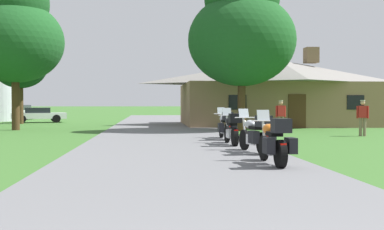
{
  "coord_description": "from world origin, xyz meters",
  "views": [
    {
      "loc": [
        -0.73,
        -2.34,
        1.52
      ],
      "look_at": [
        0.83,
        15.77,
        1.08
      ],
      "focal_mm": 44.6,
      "sensor_mm": 36.0,
      "label": 1
    }
  ],
  "objects_px": {
    "motorcycle_silver_second_in_row": "(256,134)",
    "parked_white_suv_far_left": "(19,112)",
    "bystander_red_shirt_near_lodge": "(281,115)",
    "tree_left_near": "(15,30)",
    "bystander_red_shirt_beside_signpost": "(363,116)",
    "tree_by_lodge_front": "(242,28)",
    "motorcycle_silver_farthest_in_row": "(225,126)",
    "tree_left_far": "(20,59)",
    "parked_white_sedan_far_left": "(38,115)",
    "motorcycle_orange_nearest_to_camera": "(275,142)",
    "motorcycle_black_third_in_row": "(232,129)"
  },
  "relations": [
    {
      "from": "parked_white_sedan_far_left",
      "to": "parked_white_suv_far_left",
      "type": "bearing_deg",
      "value": 10.77
    },
    {
      "from": "parked_white_sedan_far_left",
      "to": "motorcycle_orange_nearest_to_camera",
      "type": "bearing_deg",
      "value": -172.66
    },
    {
      "from": "tree_by_lodge_front",
      "to": "motorcycle_black_third_in_row",
      "type": "bearing_deg",
      "value": -102.98
    },
    {
      "from": "bystander_red_shirt_near_lodge",
      "to": "motorcycle_silver_second_in_row",
      "type": "bearing_deg",
      "value": 66.2
    },
    {
      "from": "motorcycle_silver_second_in_row",
      "to": "bystander_red_shirt_near_lodge",
      "type": "xyz_separation_m",
      "value": [
        3.57,
        10.24,
        0.34
      ]
    },
    {
      "from": "motorcycle_orange_nearest_to_camera",
      "to": "bystander_red_shirt_near_lodge",
      "type": "xyz_separation_m",
      "value": [
        3.77,
        13.06,
        0.34
      ]
    },
    {
      "from": "motorcycle_silver_second_in_row",
      "to": "parked_white_suv_far_left",
      "type": "relative_size",
      "value": 0.44
    },
    {
      "from": "bystander_red_shirt_beside_signpost",
      "to": "parked_white_suv_far_left",
      "type": "relative_size",
      "value": 0.36
    },
    {
      "from": "motorcycle_silver_second_in_row",
      "to": "motorcycle_silver_farthest_in_row",
      "type": "xyz_separation_m",
      "value": [
        -0.07,
        5.41,
        0.0
      ]
    },
    {
      "from": "parked_white_sedan_far_left",
      "to": "tree_left_far",
      "type": "bearing_deg",
      "value": 146.7
    },
    {
      "from": "tree_by_lodge_front",
      "to": "parked_white_sedan_far_left",
      "type": "relative_size",
      "value": 2.12
    },
    {
      "from": "motorcycle_silver_farthest_in_row",
      "to": "tree_left_far",
      "type": "xyz_separation_m",
      "value": [
        -12.79,
        17.41,
        4.23
      ]
    },
    {
      "from": "motorcycle_silver_second_in_row",
      "to": "tree_left_far",
      "type": "relative_size",
      "value": 0.28
    },
    {
      "from": "motorcycle_black_third_in_row",
      "to": "parked_white_suv_far_left",
      "type": "distance_m",
      "value": 32.75
    },
    {
      "from": "motorcycle_silver_farthest_in_row",
      "to": "tree_left_far",
      "type": "height_order",
      "value": "tree_left_far"
    },
    {
      "from": "bystander_red_shirt_beside_signpost",
      "to": "tree_by_lodge_front",
      "type": "distance_m",
      "value": 8.19
    },
    {
      "from": "bystander_red_shirt_beside_signpost",
      "to": "tree_left_near",
      "type": "distance_m",
      "value": 19.35
    },
    {
      "from": "bystander_red_shirt_beside_signpost",
      "to": "tree_left_near",
      "type": "xyz_separation_m",
      "value": [
        -17.56,
        6.6,
        4.76
      ]
    },
    {
      "from": "motorcycle_silver_second_in_row",
      "to": "bystander_red_shirt_near_lodge",
      "type": "bearing_deg",
      "value": 60.44
    },
    {
      "from": "tree_by_lodge_front",
      "to": "parked_white_suv_far_left",
      "type": "distance_m",
      "value": 26.7
    },
    {
      "from": "bystander_red_shirt_beside_signpost",
      "to": "tree_by_lodge_front",
      "type": "bearing_deg",
      "value": -21.24
    },
    {
      "from": "bystander_red_shirt_near_lodge",
      "to": "bystander_red_shirt_beside_signpost",
      "type": "distance_m",
      "value": 4.13
    },
    {
      "from": "motorcycle_orange_nearest_to_camera",
      "to": "bystander_red_shirt_near_lodge",
      "type": "distance_m",
      "value": 13.6
    },
    {
      "from": "motorcycle_silver_second_in_row",
      "to": "tree_by_lodge_front",
      "type": "bearing_deg",
      "value": 70.82
    },
    {
      "from": "motorcycle_silver_farthest_in_row",
      "to": "bystander_red_shirt_near_lodge",
      "type": "distance_m",
      "value": 6.05
    },
    {
      "from": "tree_left_near",
      "to": "motorcycle_silver_second_in_row",
      "type": "bearing_deg",
      "value": -52.63
    },
    {
      "from": "bystander_red_shirt_beside_signpost",
      "to": "tree_left_far",
      "type": "distance_m",
      "value": 25.13
    },
    {
      "from": "bystander_red_shirt_beside_signpost",
      "to": "parked_white_sedan_far_left",
      "type": "relative_size",
      "value": 0.37
    },
    {
      "from": "tree_left_far",
      "to": "bystander_red_shirt_near_lodge",
      "type": "bearing_deg",
      "value": -37.45
    },
    {
      "from": "bystander_red_shirt_beside_signpost",
      "to": "bystander_red_shirt_near_lodge",
      "type": "bearing_deg",
      "value": -17.88
    },
    {
      "from": "motorcycle_orange_nearest_to_camera",
      "to": "tree_by_lodge_front",
      "type": "distance_m",
      "value": 15.97
    },
    {
      "from": "parked_white_suv_far_left",
      "to": "motorcycle_orange_nearest_to_camera",
      "type": "bearing_deg",
      "value": -68.38
    },
    {
      "from": "tree_left_far",
      "to": "tree_left_near",
      "type": "bearing_deg",
      "value": -76.73
    },
    {
      "from": "tree_left_near",
      "to": "parked_white_suv_far_left",
      "type": "distance_m",
      "value": 18.95
    },
    {
      "from": "motorcycle_orange_nearest_to_camera",
      "to": "bystander_red_shirt_beside_signpost",
      "type": "xyz_separation_m",
      "value": [
        6.93,
        10.39,
        0.34
      ]
    },
    {
      "from": "bystander_red_shirt_beside_signpost",
      "to": "tree_left_far",
      "type": "bearing_deg",
      "value": -15.65
    },
    {
      "from": "bystander_red_shirt_near_lodge",
      "to": "tree_left_near",
      "type": "xyz_separation_m",
      "value": [
        -14.4,
        3.94,
        4.76
      ]
    },
    {
      "from": "motorcycle_black_third_in_row",
      "to": "parked_white_suv_far_left",
      "type": "relative_size",
      "value": 0.45
    },
    {
      "from": "motorcycle_orange_nearest_to_camera",
      "to": "tree_by_lodge_front",
      "type": "xyz_separation_m",
      "value": [
        2.09,
        14.98,
        5.1
      ]
    },
    {
      "from": "motorcycle_silver_second_in_row",
      "to": "motorcycle_orange_nearest_to_camera",
      "type": "bearing_deg",
      "value": -104.3
    },
    {
      "from": "parked_white_suv_far_left",
      "to": "parked_white_sedan_far_left",
      "type": "bearing_deg",
      "value": -65.63
    },
    {
      "from": "tree_left_near",
      "to": "parked_white_suv_far_left",
      "type": "height_order",
      "value": "tree_left_near"
    },
    {
      "from": "bystander_red_shirt_near_lodge",
      "to": "bystander_red_shirt_beside_signpost",
      "type": "relative_size",
      "value": 1.0
    },
    {
      "from": "bystander_red_shirt_beside_signpost",
      "to": "tree_left_near",
      "type": "height_order",
      "value": "tree_left_near"
    },
    {
      "from": "motorcycle_silver_farthest_in_row",
      "to": "bystander_red_shirt_near_lodge",
      "type": "height_order",
      "value": "bystander_red_shirt_near_lodge"
    },
    {
      "from": "bystander_red_shirt_near_lodge",
      "to": "parked_white_sedan_far_left",
      "type": "height_order",
      "value": "bystander_red_shirt_near_lodge"
    },
    {
      "from": "motorcycle_silver_farthest_in_row",
      "to": "bystander_red_shirt_beside_signpost",
      "type": "height_order",
      "value": "bystander_red_shirt_beside_signpost"
    },
    {
      "from": "motorcycle_silver_second_in_row",
      "to": "parked_white_suv_far_left",
      "type": "height_order",
      "value": "parked_white_suv_far_left"
    },
    {
      "from": "motorcycle_orange_nearest_to_camera",
      "to": "tree_left_near",
      "type": "xyz_separation_m",
      "value": [
        -10.63,
        17.0,
        5.1
      ]
    },
    {
      "from": "motorcycle_silver_farthest_in_row",
      "to": "tree_left_near",
      "type": "bearing_deg",
      "value": 139.42
    }
  ]
}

